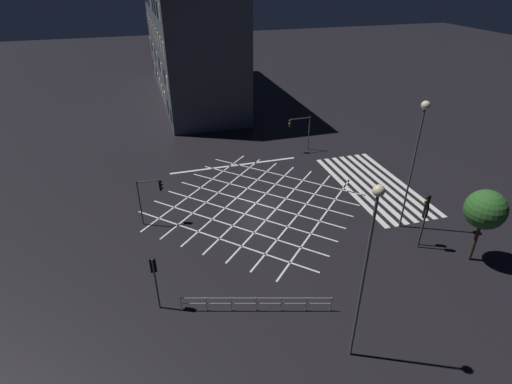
{
  "coord_description": "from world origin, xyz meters",
  "views": [
    {
      "loc": [
        -28.52,
        8.52,
        18.16
      ],
      "look_at": [
        0.0,
        0.0,
        1.13
      ],
      "focal_mm": 28.0,
      "sensor_mm": 36.0,
      "label": 1
    }
  ],
  "objects": [
    {
      "name": "pedestrian_railing",
      "position": [
        -11.91,
        3.56,
        0.67
      ],
      "size": [
        2.61,
        8.61,
        1.05
      ],
      "rotation": [
        0.0,
        0.0,
        -1.86
      ],
      "color": "#B7B7BC",
      "rests_on": "ground_plane"
    },
    {
      "name": "street_lamp_west",
      "position": [
        -16.33,
        -0.38,
        7.12
      ],
      "size": [
        0.52,
        0.52,
        10.34
      ],
      "color": "#424244",
      "rests_on": "ground_plane"
    },
    {
      "name": "street_lamp_east",
      "position": [
        -6.65,
        -9.97,
        7.63
      ],
      "size": [
        0.62,
        0.62,
        10.2
      ],
      "color": "#424244",
      "rests_on": "ground_plane"
    },
    {
      "name": "traffic_light_se_cross",
      "position": [
        9.47,
        -7.65,
        2.88
      ],
      "size": [
        0.36,
        2.5,
        3.91
      ],
      "rotation": [
        0.0,
        0.0,
        1.57
      ],
      "color": "#424244",
      "rests_on": "ground_plane"
    },
    {
      "name": "office_building",
      "position": [
        35.0,
        0.01,
        9.19
      ],
      "size": [
        34.25,
        10.06,
        18.37
      ],
      "rotation": [
        0.0,
        0.0,
        3.14
      ],
      "color": "#3D424C",
      "rests_on": "ground_plane"
    },
    {
      "name": "street_tree_near",
      "position": [
        -11.61,
        -12.29,
        4.13
      ],
      "size": [
        2.67,
        2.67,
        5.49
      ],
      "color": "#38281C",
      "rests_on": "ground_plane"
    },
    {
      "name": "ground_plane",
      "position": [
        0.0,
        0.0,
        0.0
      ],
      "size": [
        200.0,
        200.0,
        0.0
      ],
      "primitive_type": "plane",
      "color": "black"
    },
    {
      "name": "traffic_light_median_north",
      "position": [
        -0.51,
        8.62,
        2.87
      ],
      "size": [
        0.36,
        1.97,
        3.94
      ],
      "rotation": [
        0.0,
        0.0,
        -1.57
      ],
      "color": "#424244",
      "rests_on": "ground_plane"
    },
    {
      "name": "traffic_light_sw_main",
      "position": [
        -9.05,
        -9.91,
        2.38
      ],
      "size": [
        0.39,
        0.36,
        3.32
      ],
      "color": "#424244",
      "rests_on": "ground_plane"
    },
    {
      "name": "traffic_light_nw_main",
      "position": [
        -9.91,
        9.1,
        2.67
      ],
      "size": [
        0.39,
        0.36,
        3.73
      ],
      "color": "#424244",
      "rests_on": "ground_plane"
    },
    {
      "name": "road_markings",
      "position": [
        0.38,
        -6.57,
        0.0
      ],
      "size": [
        19.9,
        24.53,
        0.01
      ],
      "color": "silver",
      "rests_on": "ground_plane"
    },
    {
      "name": "traffic_light_sw_cross",
      "position": [
        -9.37,
        -9.56,
        3.23
      ],
      "size": [
        0.36,
        0.39,
        4.54
      ],
      "rotation": [
        0.0,
        0.0,
        1.57
      ],
      "color": "#424244",
      "rests_on": "ground_plane"
    }
  ]
}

